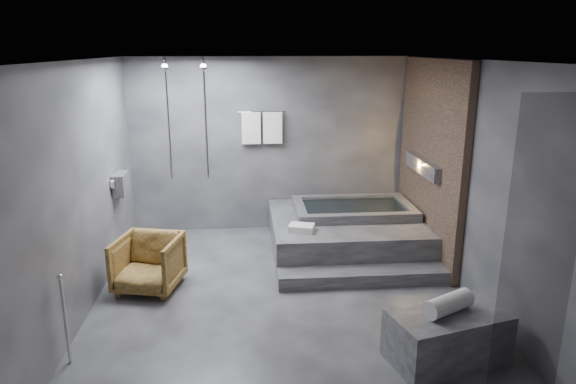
{
  "coord_description": "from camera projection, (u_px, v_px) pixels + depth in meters",
  "views": [
    {
      "loc": [
        -0.42,
        -5.68,
        2.93
      ],
      "look_at": [
        0.09,
        0.3,
        1.24
      ],
      "focal_mm": 32.0,
      "sensor_mm": 36.0,
      "label": 1
    }
  ],
  "objects": [
    {
      "name": "room",
      "position": [
        314.0,
        152.0,
        6.07
      ],
      "size": [
        5.0,
        5.04,
        2.82
      ],
      "color": "#2B2B2E",
      "rests_on": "ground"
    },
    {
      "name": "tub_deck",
      "position": [
        345.0,
        233.0,
        7.69
      ],
      "size": [
        2.2,
        2.0,
        0.5
      ],
      "primitive_type": "cube",
      "color": "#303033",
      "rests_on": "ground"
    },
    {
      "name": "tub_step",
      "position": [
        363.0,
        276.0,
        6.6
      ],
      "size": [
        2.2,
        0.36,
        0.18
      ],
      "primitive_type": "cube",
      "color": "#303033",
      "rests_on": "ground"
    },
    {
      "name": "concrete_bench",
      "position": [
        447.0,
        336.0,
        4.94
      ],
      "size": [
        1.23,
        0.88,
        0.5
      ],
      "primitive_type": "cube",
      "rotation": [
        0.0,
        0.0,
        0.26
      ],
      "color": "#363638",
      "rests_on": "ground"
    },
    {
      "name": "driftwood_chair",
      "position": [
        148.0,
        263.0,
        6.37
      ],
      "size": [
        0.89,
        0.91,
        0.69
      ],
      "primitive_type": "imported",
      "rotation": [
        0.0,
        0.0,
        -0.23
      ],
      "color": "#483012",
      "rests_on": "ground"
    },
    {
      "name": "rolled_towel",
      "position": [
        448.0,
        304.0,
        4.85
      ],
      "size": [
        0.55,
        0.41,
        0.19
      ],
      "primitive_type": "cylinder",
      "rotation": [
        0.0,
        1.57,
        0.49
      ],
      "color": "silver",
      "rests_on": "concrete_bench"
    },
    {
      "name": "deck_towel",
      "position": [
        301.0,
        228.0,
        7.04
      ],
      "size": [
        0.39,
        0.33,
        0.09
      ],
      "primitive_type": "cube",
      "rotation": [
        0.0,
        0.0,
        -0.29
      ],
      "color": "silver",
      "rests_on": "tub_deck"
    }
  ]
}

